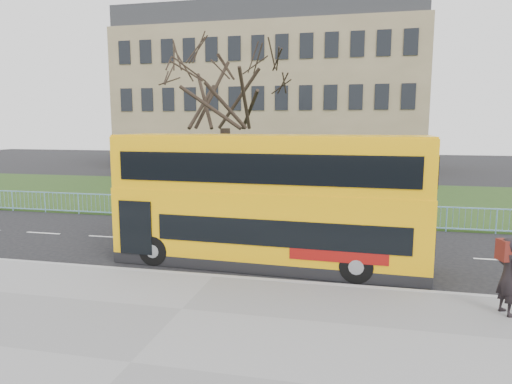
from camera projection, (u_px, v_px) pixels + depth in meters
The scene contains 9 objects.
ground at pixel (228, 264), 15.29m from camera, with size 120.00×120.00×0.00m, color black.
pavement at pixel (131, 365), 8.76m from camera, with size 80.00×10.50×0.12m, color slate.
kerb at pixel (214, 277), 13.78m from camera, with size 80.00×0.20×0.14m, color gray.
grass_verge at pixel (290, 197), 29.09m from camera, with size 80.00×15.40×0.08m, color #213914.
guard_railing at pixel (267, 212), 21.58m from camera, with size 40.00×0.12×1.10m, color #80BDE4, non-canonical shape.
bare_tree at pixel (225, 113), 24.81m from camera, with size 7.24×7.24×10.35m, color black, non-canonical shape.
civic_building at pixel (273, 102), 49.12m from camera, with size 30.00×15.00×14.00m, color #837353.
yellow_bus at pixel (268, 197), 14.96m from camera, with size 10.24×2.84×4.25m.
pedestrian at pixel (509, 276), 10.86m from camera, with size 0.69×0.45×1.89m, color black.
Camera 1 is at (4.14, -14.20, 4.65)m, focal length 32.00 mm.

